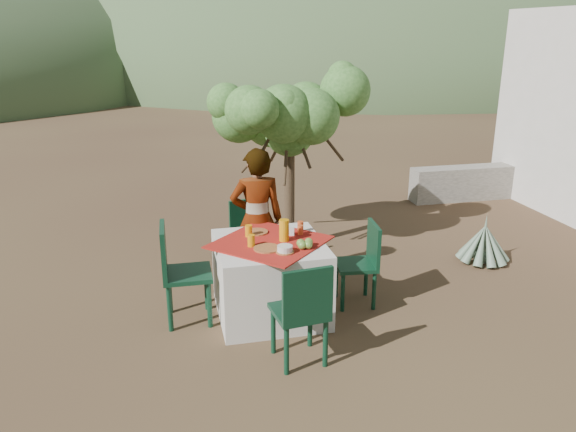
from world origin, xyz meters
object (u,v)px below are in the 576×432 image
at_px(chair_far, 249,233).
at_px(juice_pitcher, 284,230).
at_px(chair_near, 302,310).
at_px(shrub_tree, 293,123).
at_px(person, 257,220).
at_px(table, 270,278).
at_px(chair_right, 363,260).
at_px(agave, 484,244).
at_px(chair_left, 178,269).

distance_m(chair_far, juice_pitcher, 1.15).
distance_m(chair_near, shrub_tree, 2.96).
bearing_deg(person, table, 93.58).
xyz_separation_m(chair_right, agave, (1.82, 0.71, -0.25)).
bearing_deg(chair_far, shrub_tree, 33.23).
bearing_deg(chair_far, table, -100.48).
relative_size(table, chair_right, 1.52).
xyz_separation_m(person, juice_pitcher, (0.15, -0.65, 0.10)).
height_order(chair_left, chair_right, chair_left).
bearing_deg(table, agave, 14.61).
height_order(chair_left, agave, chair_left).
bearing_deg(agave, chair_near, -148.27).
height_order(chair_far, chair_right, chair_right).
bearing_deg(shrub_tree, person, -120.85).
distance_m(chair_far, chair_right, 1.44).
bearing_deg(agave, shrub_tree, 154.25).
bearing_deg(chair_left, person, -54.29).
height_order(chair_near, chair_right, chair_near).
relative_size(chair_near, chair_right, 1.07).
bearing_deg(chair_left, shrub_tree, -40.71).
height_order(chair_far, chair_left, chair_left).
xyz_separation_m(chair_near, person, (-0.09, 1.59, 0.26)).
bearing_deg(chair_far, juice_pitcher, -93.14).
xyz_separation_m(table, chair_near, (0.08, -0.94, 0.13)).
bearing_deg(chair_near, juice_pitcher, -100.15).
height_order(chair_near, agave, chair_near).
xyz_separation_m(chair_left, chair_right, (1.83, -0.03, -0.07)).
bearing_deg(shrub_tree, chair_far, -134.44).
xyz_separation_m(table, chair_far, (-0.03, 1.05, 0.09)).
relative_size(table, chair_left, 1.33).
relative_size(chair_left, shrub_tree, 0.48).
relative_size(chair_near, juice_pitcher, 4.36).
bearing_deg(person, juice_pitcher, 105.45).
bearing_deg(chair_left, table, -92.05).
relative_size(shrub_tree, juice_pitcher, 9.63).
relative_size(chair_far, agave, 1.27).
relative_size(chair_near, chair_left, 0.94).
distance_m(table, chair_left, 0.89).
bearing_deg(person, chair_left, 37.16).
relative_size(person, shrub_tree, 0.76).
bearing_deg(juice_pitcher, chair_right, 1.64).
relative_size(chair_far, shrub_tree, 0.42).
distance_m(person, shrub_tree, 1.53).
distance_m(shrub_tree, agave, 2.73).
bearing_deg(agave, juice_pitcher, -164.48).
relative_size(chair_far, chair_near, 0.93).
bearing_deg(chair_near, table, -91.76).
xyz_separation_m(chair_left, person, (0.86, 0.59, 0.23)).
xyz_separation_m(chair_right, juice_pitcher, (-0.82, -0.02, 0.39)).
distance_m(person, agave, 2.84).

